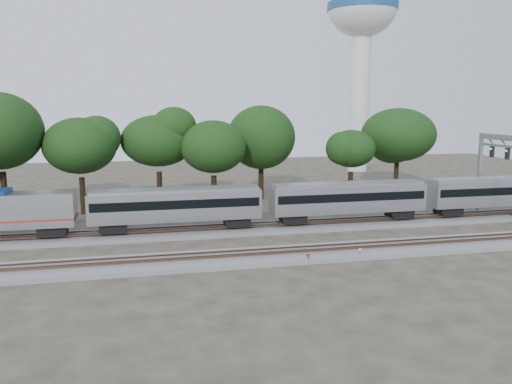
# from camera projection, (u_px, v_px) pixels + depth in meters

# --- Properties ---
(ground) EXTENTS (160.00, 160.00, 0.00)m
(ground) POSITION_uv_depth(u_px,v_px,m) (253.00, 246.00, 47.37)
(ground) COLOR #383328
(ground) RESTS_ON ground
(track_far) EXTENTS (160.00, 5.00, 0.73)m
(track_far) POSITION_uv_depth(u_px,v_px,m) (241.00, 229.00, 53.11)
(track_far) COLOR slate
(track_far) RESTS_ON ground
(track_near) EXTENTS (160.00, 5.00, 0.73)m
(track_near) POSITION_uv_depth(u_px,v_px,m) (263.00, 256.00, 43.48)
(track_near) COLOR slate
(track_near) RESTS_ON ground
(train) EXTENTS (90.64, 3.13, 4.61)m
(train) POSITION_uv_depth(u_px,v_px,m) (349.00, 197.00, 55.17)
(train) COLOR silver
(train) RESTS_ON ground
(switch_stand_red) EXTENTS (0.30, 0.08, 0.94)m
(switch_stand_red) POSITION_uv_depth(u_px,v_px,m) (308.00, 258.00, 41.84)
(switch_stand_red) COLOR #512D19
(switch_stand_red) RESTS_ON ground
(switch_stand_white) EXTENTS (0.29, 0.09, 0.93)m
(switch_stand_white) POSITION_uv_depth(u_px,v_px,m) (360.00, 252.00, 43.55)
(switch_stand_white) COLOR #512D19
(switch_stand_white) RESTS_ON ground
(switch_lever) EXTENTS (0.53, 0.36, 0.30)m
(switch_lever) POSITION_uv_depth(u_px,v_px,m) (356.00, 256.00, 43.74)
(switch_lever) COLOR #512D19
(switch_lever) RESTS_ON ground
(water_tower) EXTENTS (13.77, 13.77, 38.12)m
(water_tower) POSITION_uv_depth(u_px,v_px,m) (362.00, 29.00, 98.21)
(water_tower) COLOR silver
(water_tower) RESTS_ON ground
(signal_gantry) EXTENTS (0.69, 8.11, 9.86)m
(signal_gantry) POSITION_uv_depth(u_px,v_px,m) (501.00, 158.00, 58.48)
(signal_gantry) COLOR gray
(signal_gantry) RESTS_ON ground
(tree_2) EXTENTS (8.56, 8.56, 12.06)m
(tree_2) POSITION_uv_depth(u_px,v_px,m) (80.00, 146.00, 60.27)
(tree_2) COLOR black
(tree_2) RESTS_ON ground
(tree_3) EXTENTS (8.87, 8.87, 12.51)m
(tree_3) POSITION_uv_depth(u_px,v_px,m) (158.00, 141.00, 64.36)
(tree_3) COLOR black
(tree_3) RESTS_ON ground
(tree_4) EXTENTS (8.18, 8.18, 11.54)m
(tree_4) POSITION_uv_depth(u_px,v_px,m) (213.00, 147.00, 63.32)
(tree_4) COLOR black
(tree_4) RESTS_ON ground
(tree_5) EXTENTS (8.94, 8.94, 12.60)m
(tree_5) POSITION_uv_depth(u_px,v_px,m) (261.00, 138.00, 70.43)
(tree_5) COLOR black
(tree_5) RESTS_ON ground
(tree_6) EXTENTS (7.32, 7.32, 10.32)m
(tree_6) POSITION_uv_depth(u_px,v_px,m) (351.00, 149.00, 70.58)
(tree_6) COLOR black
(tree_6) RESTS_ON ground
(tree_7) EXTENTS (9.00, 9.00, 12.68)m
(tree_7) POSITION_uv_depth(u_px,v_px,m) (398.00, 135.00, 75.79)
(tree_7) COLOR black
(tree_7) RESTS_ON ground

